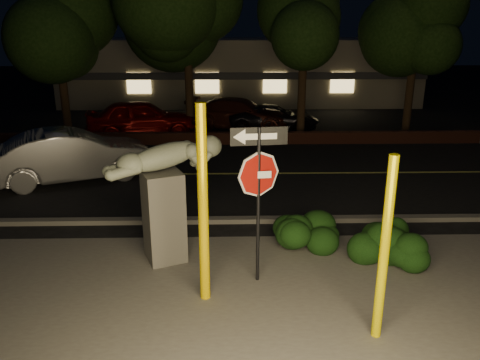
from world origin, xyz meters
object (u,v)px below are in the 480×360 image
silver_sedan (73,155)px  parked_car_red (142,118)px  signpost (259,175)px  parked_car_dark (273,117)px  yellow_pole_right (384,251)px  yellow_pole_left (203,207)px  sculpture (165,188)px  parked_car_darkred (240,114)px

silver_sedan → parked_car_red: bearing=-32.9°
signpost → silver_sedan: signpost is taller
parked_car_red → parked_car_dark: (6.05, 1.23, -0.23)m
signpost → silver_sedan: bearing=123.8°
yellow_pole_right → yellow_pole_left: bearing=157.0°
yellow_pole_right → parked_car_dark: (-0.17, 15.90, -0.89)m
yellow_pole_right → sculpture: (-3.61, 2.71, 0.10)m
silver_sedan → parked_car_darkred: bearing=-58.4°
yellow_pole_left → yellow_pole_right: bearing=-23.0°
signpost → parked_car_red: bearing=102.3°
yellow_pole_right → sculpture: bearing=143.1°
yellow_pole_right → parked_car_darkred: yellow_pole_right is taller
parked_car_dark → parked_car_darkred: bearing=81.3°
yellow_pole_left → signpost: yellow_pole_left is taller
parked_car_dark → silver_sedan: bearing=137.8°
yellow_pole_left → yellow_pole_right: 3.00m
yellow_pole_left → parked_car_dark: yellow_pole_left is taller
yellow_pole_right → parked_car_red: bearing=112.9°
silver_sedan → signpost: bearing=-163.3°
signpost → silver_sedan: size_ratio=0.60×
yellow_pole_right → signpost: signpost is taller
signpost → sculpture: signpost is taller
sculpture → parked_car_red: bearing=79.8°
parked_car_red → parked_car_darkred: parked_car_red is taller
signpost → sculpture: bearing=146.0°
yellow_pole_left → signpost: (0.98, 0.60, 0.37)m
silver_sedan → yellow_pole_right: bearing=-162.2°
parked_car_dark → yellow_pole_right: bearing=-179.1°
yellow_pole_left → parked_car_red: yellow_pole_left is taller
yellow_pole_right → sculpture: size_ratio=1.16×
yellow_pole_left → silver_sedan: size_ratio=0.71×
sculpture → silver_sedan: (-3.64, 5.47, -0.76)m
sculpture → parked_car_red: 12.27m
parked_car_darkred → silver_sedan: bearing=157.1°
parked_car_darkred → parked_car_dark: (1.59, -0.25, -0.14)m
signpost → parked_car_darkred: bearing=83.2°
sculpture → silver_sedan: 6.62m
parked_car_darkred → sculpture: bearing=-176.2°
yellow_pole_right → parked_car_red: size_ratio=0.61×
signpost → parked_car_dark: bearing=76.8°
parked_car_red → parked_car_dark: bearing=-89.3°
sculpture → parked_car_red: sculpture is taller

